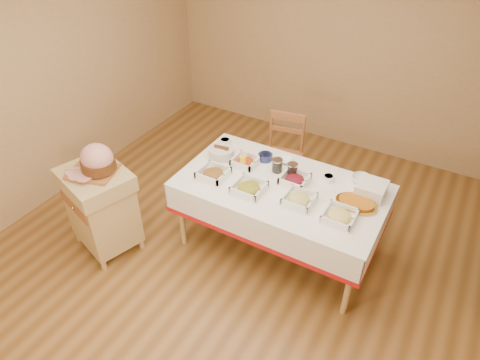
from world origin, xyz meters
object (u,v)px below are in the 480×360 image
at_px(mustard_bottle, 243,162).
at_px(bread_basket, 222,152).
at_px(butcher_cart, 101,206).
at_px(plate_stack, 371,189).
at_px(dining_table, 280,199).
at_px(ham_on_board, 97,161).
at_px(preserve_jar_right, 292,170).
at_px(dining_chair, 282,155).
at_px(brass_platter, 356,203).
at_px(preserve_jar_left, 277,166).

distance_m(mustard_bottle, bread_basket, 0.30).
distance_m(butcher_cart, plate_stack, 2.43).
bearing_deg(bread_basket, dining_table, -9.98).
relative_size(ham_on_board, bread_basket, 1.72).
relative_size(dining_table, plate_stack, 7.58).
bearing_deg(preserve_jar_right, dining_chair, 121.07).
relative_size(ham_on_board, brass_platter, 1.20).
height_order(ham_on_board, mustard_bottle, ham_on_board).
bearing_deg(ham_on_board, dining_table, 28.59).
height_order(ham_on_board, plate_stack, ham_on_board).
distance_m(ham_on_board, brass_platter, 2.23).
height_order(butcher_cart, bread_basket, same).
bearing_deg(dining_chair, bread_basket, -115.41).
relative_size(dining_chair, preserve_jar_left, 7.30).
bearing_deg(butcher_cart, mustard_bottle, 39.15).
bearing_deg(butcher_cart, plate_stack, 26.05).
bearing_deg(brass_platter, preserve_jar_left, 171.92).
relative_size(dining_table, ham_on_board, 4.35).
bearing_deg(brass_platter, ham_on_board, -158.23).
height_order(dining_chair, plate_stack, dining_chair).
bearing_deg(dining_chair, preserve_jar_right, -58.93).
bearing_deg(dining_table, brass_platter, 5.00).
height_order(plate_stack, brass_platter, plate_stack).
xyz_separation_m(mustard_bottle, bread_basket, (-0.28, 0.08, -0.03)).
xyz_separation_m(preserve_jar_left, plate_stack, (0.84, 0.09, 0.00)).
distance_m(ham_on_board, mustard_bottle, 1.29).
xyz_separation_m(bread_basket, plate_stack, (1.42, 0.14, 0.01)).
bearing_deg(mustard_bottle, brass_platter, 0.86).
height_order(dining_chair, brass_platter, dining_chair).
distance_m(mustard_bottle, plate_stack, 1.15).
xyz_separation_m(butcher_cart, ham_on_board, (0.04, 0.03, 0.49)).
bearing_deg(dining_chair, ham_on_board, -123.16).
distance_m(dining_table, mustard_bottle, 0.48).
xyz_separation_m(dining_table, butcher_cart, (-1.45, -0.80, -0.11)).
distance_m(preserve_jar_right, brass_platter, 0.65).
height_order(preserve_jar_right, plate_stack, preserve_jar_right).
bearing_deg(preserve_jar_left, brass_platter, -8.08).
bearing_deg(bread_basket, preserve_jar_left, 4.54).
distance_m(preserve_jar_right, bread_basket, 0.72).
height_order(butcher_cart, plate_stack, plate_stack).
bearing_deg(brass_platter, preserve_jar_right, 168.95).
height_order(butcher_cart, preserve_jar_left, preserve_jar_left).
bearing_deg(butcher_cart, dining_chair, 56.33).
bearing_deg(dining_table, preserve_jar_right, 84.29).
bearing_deg(preserve_jar_right, preserve_jar_left, -174.74).
relative_size(dining_table, butcher_cart, 2.10).
distance_m(mustard_bottle, brass_platter, 1.07).
bearing_deg(preserve_jar_right, plate_stack, 6.25).
distance_m(dining_chair, preserve_jar_left, 0.77).
xyz_separation_m(butcher_cart, mustard_bottle, (1.03, 0.84, 0.34)).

